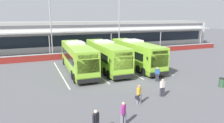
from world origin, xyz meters
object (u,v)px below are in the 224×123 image
at_px(pedestrian_in_dark_coat, 96,121).
at_px(lamp_post_centre, 119,21).
at_px(lamp_post_west, 51,21).
at_px(litter_bin, 222,82).
at_px(coach_bus_leftmost, 77,58).
at_px(coach_bus_centre, 136,54).
at_px(pedestrian_near_bin, 162,87).
at_px(coach_bus_left_centre, 106,56).
at_px(pedestrian_approaching_bus, 123,113).
at_px(pedestrian_child, 157,74).
at_px(pedestrian_with_handbag, 139,94).

distance_m(pedestrian_in_dark_coat, lamp_post_centre, 28.45).
distance_m(lamp_post_west, litter_bin, 27.63).
bearing_deg(coach_bus_leftmost, pedestrian_in_dark_coat, -98.85).
height_order(lamp_post_west, litter_bin, lamp_post_west).
height_order(coach_bus_centre, litter_bin, coach_bus_centre).
xyz_separation_m(coach_bus_centre, litter_bin, (3.89, -10.87, -1.32)).
bearing_deg(lamp_post_west, pedestrian_near_bin, -73.18).
bearing_deg(pedestrian_near_bin, pedestrian_in_dark_coat, -154.87).
distance_m(coach_bus_left_centre, pedestrian_approaching_bus, 14.84).
distance_m(pedestrian_child, litter_bin, 6.42).
bearing_deg(coach_bus_centre, lamp_post_centre, 77.85).
height_order(coach_bus_leftmost, pedestrian_in_dark_coat, coach_bus_leftmost).
distance_m(pedestrian_with_handbag, litter_bin, 9.83).
xyz_separation_m(pedestrian_in_dark_coat, litter_bin, (14.38, 3.17, -0.41)).
distance_m(pedestrian_approaching_bus, litter_bin, 12.71).
distance_m(pedestrian_in_dark_coat, pedestrian_approaching_bus, 2.02).
bearing_deg(pedestrian_child, coach_bus_centre, 80.93).
distance_m(pedestrian_with_handbag, pedestrian_approaching_bus, 3.57).
xyz_separation_m(coach_bus_left_centre, coach_bus_centre, (4.31, -0.54, 0.00)).
xyz_separation_m(coach_bus_centre, pedestrian_approaching_bus, (-8.50, -13.67, -0.91)).
xyz_separation_m(coach_bus_leftmost, pedestrian_child, (7.10, -7.51, -0.91)).
xyz_separation_m(coach_bus_leftmost, pedestrian_approaching_bus, (-0.31, -14.33, -0.91)).
bearing_deg(pedestrian_near_bin, coach_bus_centre, 73.26).
height_order(coach_bus_left_centre, coach_bus_centre, same).
height_order(pedestrian_with_handbag, litter_bin, pedestrian_with_handbag).
height_order(coach_bus_left_centre, litter_bin, coach_bus_left_centre).
bearing_deg(lamp_post_centre, lamp_post_west, 173.36).
bearing_deg(coach_bus_left_centre, litter_bin, -54.30).
bearing_deg(pedestrian_in_dark_coat, lamp_post_west, 89.16).
bearing_deg(lamp_post_west, coach_bus_left_centre, -63.62).
xyz_separation_m(pedestrian_approaching_bus, litter_bin, (12.40, 2.80, -0.41)).
bearing_deg(pedestrian_with_handbag, pedestrian_near_bin, 11.89).
bearing_deg(coach_bus_leftmost, coach_bus_left_centre, -1.84).
distance_m(coach_bus_left_centre, pedestrian_near_bin, 11.25).
relative_size(lamp_post_centre, litter_bin, 11.83).
distance_m(pedestrian_with_handbag, pedestrian_near_bin, 2.79).
distance_m(coach_bus_leftmost, pedestrian_near_bin, 12.38).
bearing_deg(litter_bin, pedestrian_child, 141.12).
xyz_separation_m(pedestrian_with_handbag, pedestrian_child, (4.83, 4.35, 0.02)).
bearing_deg(pedestrian_approaching_bus, lamp_post_centre, 66.12).
relative_size(coach_bus_leftmost, coach_bus_centre, 1.00).
bearing_deg(lamp_post_centre, litter_bin, -85.85).
height_order(pedestrian_child, lamp_post_centre, lamp_post_centre).
bearing_deg(coach_bus_leftmost, pedestrian_approaching_bus, -91.22).
relative_size(pedestrian_child, lamp_post_west, 0.15).
xyz_separation_m(coach_bus_leftmost, pedestrian_in_dark_coat, (-2.29, -14.71, -0.91)).
relative_size(pedestrian_with_handbag, pedestrian_child, 1.00).
distance_m(pedestrian_child, pedestrian_near_bin, 4.32).
relative_size(coach_bus_centre, lamp_post_centre, 1.11).
height_order(pedestrian_near_bin, lamp_post_west, lamp_post_west).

